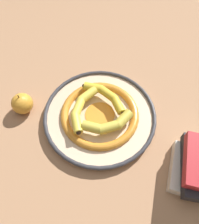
% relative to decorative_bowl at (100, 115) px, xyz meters
% --- Properties ---
extents(ground_plane, '(2.80, 2.80, 0.00)m').
position_rel_decorative_bowl_xyz_m(ground_plane, '(0.04, 0.00, -0.02)').
color(ground_plane, '#A87A56').
extents(decorative_bowl, '(0.40, 0.40, 0.04)m').
position_rel_decorative_bowl_xyz_m(decorative_bowl, '(0.00, 0.00, 0.00)').
color(decorative_bowl, beige).
rests_on(decorative_bowl, ground_plane).
extents(banana_a, '(0.16, 0.14, 0.03)m').
position_rel_decorative_bowl_xyz_m(banana_a, '(-0.03, -0.05, 0.04)').
color(banana_a, yellow).
rests_on(banana_a, decorative_bowl).
extents(banana_b, '(0.08, 0.19, 0.03)m').
position_rel_decorative_bowl_xyz_m(banana_b, '(0.06, 0.00, 0.04)').
color(banana_b, gold).
rests_on(banana_b, decorative_bowl).
extents(banana_c, '(0.18, 0.10, 0.03)m').
position_rel_decorative_bowl_xyz_m(banana_c, '(-0.04, 0.05, 0.04)').
color(banana_c, gold).
rests_on(banana_c, decorative_bowl).
extents(apple, '(0.08, 0.08, 0.09)m').
position_rel_decorative_bowl_xyz_m(apple, '(-0.14, -0.24, 0.02)').
color(apple, gold).
rests_on(apple, ground_plane).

